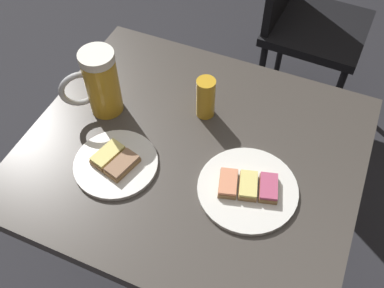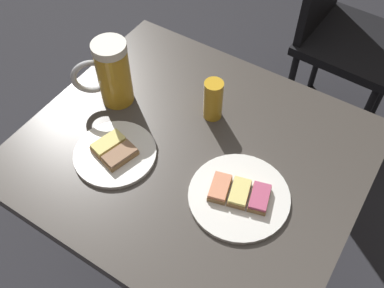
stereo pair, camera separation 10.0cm
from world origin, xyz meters
name	(u,v)px [view 1 (the left image)]	position (x,y,z in m)	size (l,w,h in m)	color
ground_plane	(192,270)	(0.00, 0.00, 0.00)	(6.00, 6.00, 0.00)	#28282D
cafe_table	(192,187)	(0.00, 0.00, 0.57)	(0.68, 0.77, 0.73)	black
plate_near	(248,188)	(0.06, 0.15, 0.74)	(0.22, 0.22, 0.03)	white
plate_far	(116,163)	(0.11, -0.14, 0.74)	(0.19, 0.19, 0.03)	white
beer_mug	(100,83)	(-0.03, -0.25, 0.82)	(0.12, 0.12, 0.18)	gold
beer_glass_small	(206,98)	(-0.12, -0.01, 0.78)	(0.05, 0.05, 0.11)	gold
salt_shaker	(90,77)	(-0.09, -0.33, 0.76)	(0.03, 0.03, 0.06)	silver
cafe_chair	(305,11)	(-0.96, 0.07, 0.51)	(0.40, 0.40, 0.88)	black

